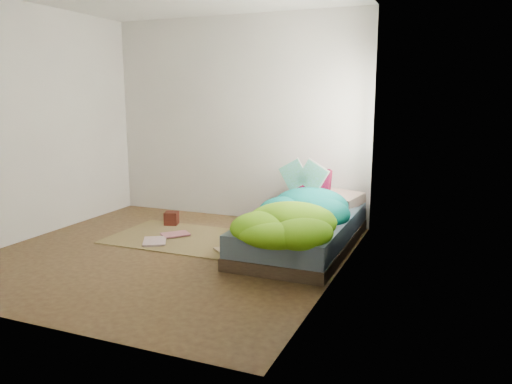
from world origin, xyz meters
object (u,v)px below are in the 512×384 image
(open_book, at_px, (303,167))
(wooden_box, at_px, (172,218))
(bed, at_px, (302,233))
(floor_book_b, at_px, (173,232))
(pillow_magenta, at_px, (313,186))
(floor_book_a, at_px, (143,242))

(open_book, bearing_deg, wooden_box, -175.53)
(bed, distance_m, floor_book_b, 1.57)
(wooden_box, bearing_deg, floor_book_b, -56.81)
(pillow_magenta, height_order, wooden_box, pillow_magenta)
(pillow_magenta, distance_m, floor_book_b, 1.75)
(pillow_magenta, bearing_deg, bed, -82.46)
(pillow_magenta, bearing_deg, floor_book_a, -140.49)
(open_book, relative_size, floor_book_b, 1.54)
(pillow_magenta, relative_size, floor_book_a, 1.20)
(floor_book_b, bearing_deg, wooden_box, 165.07)
(wooden_box, height_order, floor_book_b, wooden_box)
(open_book, bearing_deg, bed, -70.78)
(floor_book_a, bearing_deg, bed, -12.36)
(wooden_box, relative_size, floor_book_b, 0.53)
(bed, distance_m, pillow_magenta, 0.85)
(bed, xyz_separation_m, open_book, (-0.12, 0.37, 0.65))
(wooden_box, relative_size, floor_book_a, 0.47)
(open_book, xyz_separation_m, wooden_box, (-1.67, -0.09, -0.73))
(floor_book_a, bearing_deg, open_book, 0.25)
(bed, relative_size, open_book, 4.30)
(bed, xyz_separation_m, floor_book_a, (-1.65, -0.53, -0.14))
(wooden_box, height_order, floor_book_a, wooden_box)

